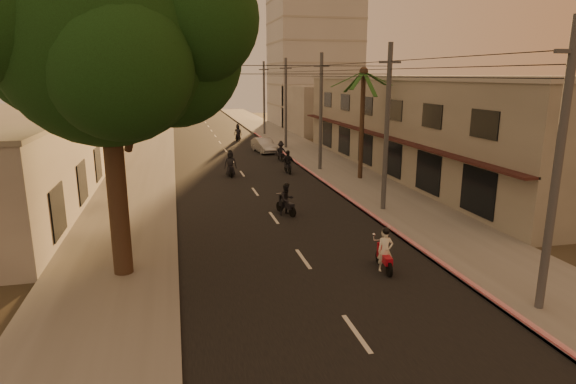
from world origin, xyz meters
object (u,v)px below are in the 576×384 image
object	(u,v)px
palm_tree	(364,78)
scooter_far_c	(238,133)
scooter_far_a	(230,164)
scooter_far_b	(281,152)
scooter_red	(385,252)
scooter_mid_b	(288,163)
parked_car	(264,145)
scooter_mid_a	(287,200)
broadleaf_tree	(117,41)

from	to	relation	value
palm_tree	scooter_far_c	size ratio (longest dim) A/B	4.31
scooter_far_a	scooter_far_b	xyz separation A→B (m)	(5.08, 5.57, -0.08)
palm_tree	scooter_red	bearing A→B (deg)	-108.38
scooter_mid_b	scooter_red	bearing A→B (deg)	-92.97
scooter_far_b	scooter_red	bearing A→B (deg)	-95.32
scooter_mid_b	parked_car	world-z (taller)	scooter_mid_b
parked_car	scooter_mid_a	bearing A→B (deg)	-105.00
palm_tree	scooter_far_a	xyz separation A→B (m)	(-8.96, 3.37, -6.26)
broadleaf_tree	scooter_far_c	size ratio (longest dim) A/B	6.37
scooter_mid_a	broadleaf_tree	bearing A→B (deg)	-159.55
palm_tree	scooter_red	distance (m)	17.88
scooter_far_a	scooter_far_c	bearing A→B (deg)	82.42
palm_tree	parked_car	distance (m)	16.02
palm_tree	scooter_red	world-z (taller)	palm_tree
scooter_far_a	scooter_far_b	world-z (taller)	scooter_far_a
scooter_mid_a	scooter_far_b	distance (m)	16.79
scooter_far_c	palm_tree	bearing A→B (deg)	-57.34
palm_tree	scooter_far_c	distance (m)	24.98
scooter_red	scooter_mid_a	distance (m)	8.55
scooter_mid_a	scooter_far_b	bearing A→B (deg)	58.55
scooter_mid_b	broadleaf_tree	bearing A→B (deg)	-120.92
scooter_far_a	parked_car	distance (m)	11.52
broadleaf_tree	palm_tree	xyz separation A→B (m)	(14.61, 13.86, -1.33)
broadleaf_tree	scooter_far_c	xyz separation A→B (m)	(8.86, 37.34, -7.61)
scooter_far_a	parked_car	xyz separation A→B (m)	(4.50, 10.60, -0.19)
scooter_mid_b	scooter_mid_a	bearing A→B (deg)	-104.36
broadleaf_tree	scooter_mid_b	size ratio (longest dim) A/B	6.72
scooter_red	scooter_mid_a	bearing A→B (deg)	108.74
broadleaf_tree	scooter_red	bearing A→B (deg)	-12.05
broadleaf_tree	scooter_far_a	world-z (taller)	broadleaf_tree
scooter_mid_a	scooter_far_b	world-z (taller)	scooter_mid_a
scooter_red	scooter_far_c	xyz separation A→B (m)	(-0.49, 39.33, 0.09)
scooter_red	scooter_far_c	distance (m)	39.34
scooter_far_b	scooter_far_c	world-z (taller)	scooter_far_c
scooter_red	scooter_far_a	world-z (taller)	scooter_far_a
scooter_far_a	parked_car	size ratio (longest dim) A/B	0.46
scooter_mid_a	scooter_far_a	distance (m)	11.03
scooter_red	scooter_far_a	bearing A→B (deg)	106.61
scooter_far_b	scooter_far_c	bearing A→B (deg)	95.23
scooter_mid_b	parked_car	bearing A→B (deg)	88.85
broadleaf_tree	scooter_far_a	bearing A→B (deg)	71.83
scooter_far_b	scooter_far_a	bearing A→B (deg)	-134.46
broadleaf_tree	scooter_mid_b	world-z (taller)	broadleaf_tree
broadleaf_tree	palm_tree	world-z (taller)	broadleaf_tree
broadleaf_tree	scooter_mid_b	distance (m)	21.51
palm_tree	scooter_far_a	distance (m)	11.43
palm_tree	scooter_mid_a	distance (m)	12.18
palm_tree	scooter_mid_b	world-z (taller)	palm_tree
scooter_mid_a	scooter_far_b	size ratio (longest dim) A/B	0.99
scooter_mid_b	scooter_far_a	bearing A→B (deg)	-178.85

